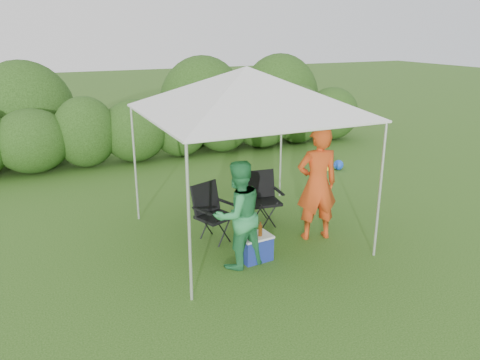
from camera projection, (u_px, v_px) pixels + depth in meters
name	position (u px, v px, depth m)	size (l,w,h in m)	color
ground	(259.00, 247.00, 7.58)	(70.00, 70.00, 0.00)	#3B6720
hedge	(164.00, 128.00, 12.57)	(12.84, 1.53, 1.80)	#2C5219
canopy	(247.00, 90.00, 7.25)	(3.10, 3.10, 2.83)	silver
chair_right	(263.00, 194.00, 8.41)	(0.63, 0.59, 0.94)	black
chair_left	(211.00, 209.00, 7.72)	(0.71, 0.69, 0.96)	black
man	(317.00, 184.00, 7.65)	(0.70, 0.46, 1.91)	#DD4819
woman	(238.00, 215.00, 6.76)	(0.79, 0.61, 1.62)	#2E8E4E
cooler	(255.00, 247.00, 7.11)	(0.51, 0.39, 0.40)	navy
bottle	(260.00, 229.00, 7.00)	(0.06, 0.06, 0.23)	#592D0C
lawn_toy	(327.00, 164.00, 11.74)	(0.62, 0.51, 0.31)	yellow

